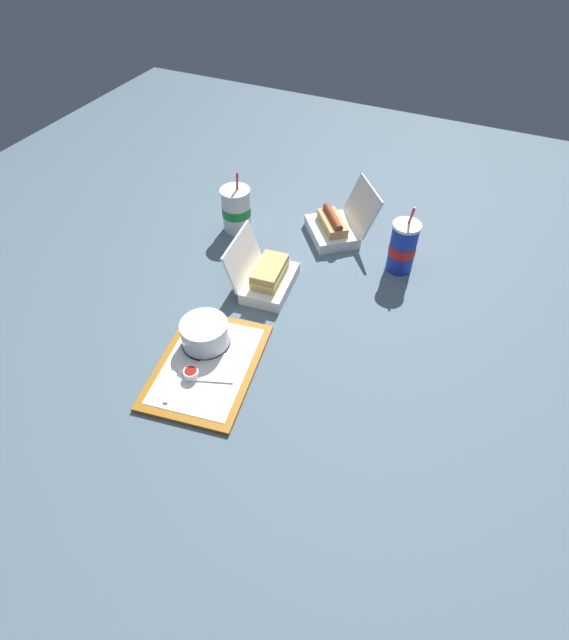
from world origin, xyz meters
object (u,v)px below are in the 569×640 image
object	(u,v)px
food_tray	(207,366)
clamshell_hotdog_back	(336,226)
plastic_fork	(171,385)
clamshell_sandwich_front	(267,277)
soda_cup_right	(403,247)
cake_container	(205,334)
soda_cup_back	(236,210)
ketchup_cup	(191,373)

from	to	relation	value
food_tray	clamshell_hotdog_back	world-z (taller)	clamshell_hotdog_back
plastic_fork	clamshell_hotdog_back	bearing A→B (deg)	-29.00
clamshell_sandwich_front	soda_cup_right	size ratio (longest dim) A/B	0.95
soda_cup_right	plastic_fork	bearing A→B (deg)	151.22
cake_container	soda_cup_back	size ratio (longest dim) A/B	0.61
plastic_fork	soda_cup_back	bearing A→B (deg)	-3.87
ketchup_cup	clamshell_hotdog_back	bearing A→B (deg)	-8.54
cake_container	soda_cup_back	distance (m)	0.57
ketchup_cup	clamshell_hotdog_back	xyz separation A→B (m)	(0.76, -0.11, 0.01)
plastic_fork	clamshell_sandwich_front	size ratio (longest dim) A/B	0.50
cake_container	plastic_fork	size ratio (longest dim) A/B	1.23
ketchup_cup	plastic_fork	size ratio (longest dim) A/B	0.36
plastic_fork	soda_cup_right	world-z (taller)	soda_cup_right
plastic_fork	clamshell_hotdog_back	size ratio (longest dim) A/B	0.39
soda_cup_back	clamshell_hotdog_back	bearing A→B (deg)	-72.24
cake_container	plastic_fork	distance (m)	0.17
clamshell_sandwich_front	cake_container	bearing A→B (deg)	171.51
soda_cup_back	soda_cup_right	size ratio (longest dim) A/B	0.94
food_tray	cake_container	world-z (taller)	cake_container
plastic_fork	soda_cup_right	bearing A→B (deg)	-47.55
food_tray	plastic_fork	distance (m)	0.11
food_tray	clamshell_sandwich_front	size ratio (longest dim) A/B	1.83
ketchup_cup	plastic_fork	distance (m)	0.06
cake_container	soda_cup_right	distance (m)	0.69
soda_cup_right	soda_cup_back	bearing A→B (deg)	92.50
food_tray	soda_cup_back	xyz separation A→B (m)	(0.60, 0.23, 0.07)
plastic_fork	ketchup_cup	bearing A→B (deg)	-51.97
clamshell_sandwich_front	food_tray	bearing A→B (deg)	179.56
cake_container	clamshell_sandwich_front	size ratio (longest dim) A/B	0.61
clamshell_sandwich_front	soda_cup_back	distance (m)	0.34
food_tray	plastic_fork	bearing A→B (deg)	155.48
plastic_fork	soda_cup_right	xyz separation A→B (m)	(0.73, -0.40, 0.07)
ketchup_cup	clamshell_sandwich_front	world-z (taller)	clamshell_sandwich_front
cake_container	ketchup_cup	distance (m)	0.12
food_tray	clamshell_sandwich_front	world-z (taller)	clamshell_sandwich_front
food_tray	cake_container	xyz separation A→B (m)	(0.07, 0.04, 0.04)
ketchup_cup	soda_cup_right	xyz separation A→B (m)	(0.68, -0.37, 0.06)
food_tray	soda_cup_right	xyz separation A→B (m)	(0.63, -0.35, 0.08)
cake_container	ketchup_cup	bearing A→B (deg)	-167.25
food_tray	cake_container	distance (m)	0.09
ketchup_cup	clamshell_hotdog_back	size ratio (longest dim) A/B	0.14
cake_container	clamshell_sandwich_front	world-z (taller)	clamshell_sandwich_front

